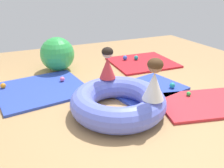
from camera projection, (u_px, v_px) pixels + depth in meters
ground_plane at (115, 115)px, 3.18m from camera, size 8.00×8.00×0.00m
gym_mat_near_left at (211, 103)px, 3.47m from camera, size 1.71×1.20×0.04m
gym_mat_far_left at (42, 89)px, 3.92m from camera, size 1.52×1.41×0.04m
gym_mat_front at (142, 62)px, 5.23m from camera, size 1.38×1.25×0.04m
gym_mat_center_rear at (146, 89)px, 3.93m from camera, size 1.36×1.09×0.04m
inflatable_cushion at (118, 102)px, 3.20m from camera, size 1.30×1.30×0.33m
child_in_white at (154, 80)px, 2.81m from camera, size 0.37×0.37×0.52m
child_in_red at (107, 63)px, 3.46m from camera, size 0.33×0.33×0.47m
play_ball_teal at (136, 58)px, 5.32m from camera, size 0.10×0.10×0.10m
play_ball_yellow at (112, 86)px, 3.86m from camera, size 0.11×0.11×0.11m
play_ball_orange at (3, 86)px, 3.89m from camera, size 0.09×0.09×0.09m
play_ball_pink at (62, 79)px, 4.16m from camera, size 0.08×0.08×0.08m
play_ball_blue at (125, 58)px, 5.31m from camera, size 0.10×0.10×0.10m
play_ball_green at (188, 94)px, 3.63m from camera, size 0.07×0.07×0.07m
play_ball_teal_second at (172, 85)px, 3.90m from camera, size 0.09×0.09×0.09m
exercise_ball_large at (57, 54)px, 4.70m from camera, size 0.68×0.68×0.68m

